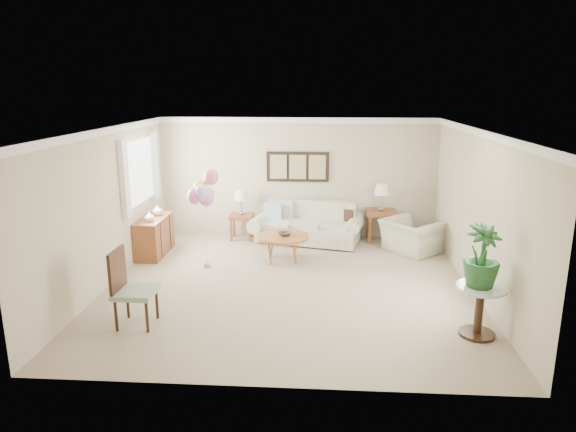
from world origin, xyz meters
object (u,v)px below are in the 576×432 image
(armchair, at_px, (410,236))
(accent_chair, at_px, (129,286))
(coffee_table, at_px, (283,237))
(balloon_cluster, at_px, (204,192))
(sofa, at_px, (308,227))

(armchair, distance_m, accent_chair, 5.65)
(coffee_table, xyz_separation_m, balloon_cluster, (-1.38, -0.46, 0.96))
(coffee_table, xyz_separation_m, accent_chair, (-1.90, -2.86, 0.11))
(accent_chair, bearing_deg, sofa, 60.31)
(sofa, bearing_deg, coffee_table, -109.22)
(sofa, height_order, accent_chair, accent_chair)
(coffee_table, distance_m, balloon_cluster, 1.75)
(armchair, xyz_separation_m, accent_chair, (-4.41, -3.53, 0.24))
(accent_chair, bearing_deg, armchair, 38.69)
(accent_chair, bearing_deg, balloon_cluster, 77.68)
(armchair, bearing_deg, balloon_cluster, 65.63)
(armchair, relative_size, balloon_cluster, 0.55)
(coffee_table, height_order, accent_chair, accent_chair)
(coffee_table, relative_size, accent_chair, 0.90)
(accent_chair, height_order, balloon_cluster, balloon_cluster)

